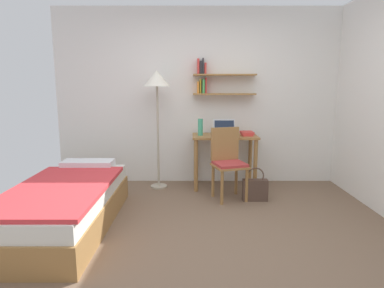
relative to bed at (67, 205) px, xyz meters
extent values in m
plane|color=brown|center=(1.48, -0.30, -0.24)|extent=(5.28, 5.28, 0.00)
cube|color=white|center=(1.48, 1.73, 1.06)|extent=(4.40, 0.05, 2.60)
cube|color=#9E703D|center=(1.78, 1.59, 1.11)|extent=(0.91, 0.22, 0.02)
cube|color=orange|center=(1.40, 1.61, 1.21)|extent=(0.03, 0.17, 0.17)
cube|color=gold|center=(1.44, 1.63, 1.22)|extent=(0.02, 0.12, 0.21)
cube|color=#4CA856|center=(1.48, 1.62, 1.22)|extent=(0.03, 0.14, 0.20)
cube|color=#D13D38|center=(1.52, 1.62, 1.23)|extent=(0.02, 0.14, 0.22)
cube|color=#9E703D|center=(1.78, 1.59, 1.39)|extent=(0.91, 0.22, 0.02)
cube|color=#D13D38|center=(1.40, 1.61, 1.50)|extent=(0.03, 0.17, 0.21)
cube|color=#333338|center=(1.44, 1.62, 1.49)|extent=(0.03, 0.14, 0.19)
cube|color=#333338|center=(1.47, 1.62, 1.51)|extent=(0.02, 0.14, 0.23)
cube|color=#D13D38|center=(1.51, 1.63, 1.48)|extent=(0.03, 0.12, 0.16)
cube|color=#9E703D|center=(0.00, -0.01, -0.10)|extent=(0.90, 2.00, 0.28)
cube|color=silver|center=(0.00, -0.01, 0.12)|extent=(0.86, 1.94, 0.16)
cube|color=#DB383D|center=(0.00, -0.13, 0.22)|extent=(0.92, 1.64, 0.04)
cube|color=white|center=(0.00, 0.77, 0.25)|extent=(0.63, 0.28, 0.10)
cube|color=#9E703D|center=(1.78, 1.40, 0.51)|extent=(0.92, 0.52, 0.03)
cylinder|color=#9E703D|center=(1.37, 1.19, 0.13)|extent=(0.06, 0.06, 0.74)
cylinder|color=#9E703D|center=(2.20, 1.19, 0.13)|extent=(0.06, 0.06, 0.74)
cylinder|color=#9E703D|center=(1.37, 1.61, 0.13)|extent=(0.06, 0.06, 0.74)
cylinder|color=#9E703D|center=(2.20, 1.61, 0.13)|extent=(0.06, 0.06, 0.74)
cube|color=#9E703D|center=(1.80, 0.86, 0.20)|extent=(0.50, 0.49, 0.03)
cube|color=#B23838|center=(1.80, 0.86, 0.23)|extent=(0.46, 0.45, 0.04)
cube|color=#9E703D|center=(1.75, 1.03, 0.47)|extent=(0.38, 0.15, 0.44)
cylinder|color=#9E703D|center=(1.69, 0.66, -0.02)|extent=(0.04, 0.04, 0.43)
cylinder|color=#9E703D|center=(2.01, 0.76, -0.02)|extent=(0.04, 0.04, 0.43)
cylinder|color=#9E703D|center=(1.59, 0.97, -0.02)|extent=(0.04, 0.04, 0.43)
cylinder|color=#9E703D|center=(1.92, 1.07, -0.02)|extent=(0.04, 0.04, 0.43)
cylinder|color=#B2A893|center=(0.82, 1.39, -0.23)|extent=(0.24, 0.24, 0.02)
cylinder|color=#B2A893|center=(0.82, 1.39, 0.50)|extent=(0.03, 0.03, 1.44)
cone|color=silver|center=(0.82, 1.39, 1.33)|extent=(0.37, 0.37, 0.22)
cube|color=#B7BABF|center=(1.78, 1.39, 0.54)|extent=(0.32, 0.23, 0.01)
cube|color=#B7BABF|center=(1.78, 1.47, 0.65)|extent=(0.32, 0.08, 0.21)
cube|color=black|center=(1.78, 1.46, 0.64)|extent=(0.28, 0.07, 0.18)
cylinder|color=#42A87F|center=(1.43, 1.38, 0.65)|extent=(0.07, 0.07, 0.24)
cube|color=#D13D38|center=(2.10, 1.38, 0.54)|extent=(0.15, 0.23, 0.02)
cube|color=#D13D38|center=(2.10, 1.38, 0.57)|extent=(0.18, 0.22, 0.03)
cube|color=#4C382D|center=(2.13, 0.81, -0.10)|extent=(0.32, 0.11, 0.28)
torus|color=#4C382D|center=(2.13, 0.81, 0.09)|extent=(0.22, 0.02, 0.22)
camera|label=1|loc=(1.31, -3.27, 1.22)|focal=30.75mm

